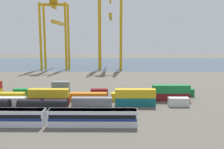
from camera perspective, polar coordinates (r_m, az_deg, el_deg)
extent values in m
plane|color=#5B564C|center=(116.91, -8.97, -1.73)|extent=(420.00, 420.00, 0.00)
cube|color=#384C60|center=(207.29, -4.86, 2.68)|extent=(400.00, 110.00, 0.01)
cube|color=silver|center=(63.57, -24.50, -9.08)|extent=(20.66, 3.10, 3.90)
cube|color=navy|center=(63.60, -24.50, -9.17)|extent=(20.25, 3.14, 0.64)
cube|color=black|center=(63.38, -24.54, -8.49)|extent=(19.83, 3.13, 0.90)
cube|color=slate|center=(63.08, -24.60, -7.55)|extent=(20.45, 2.85, 0.36)
cube|color=silver|center=(58.01, -4.49, -9.99)|extent=(20.66, 3.10, 3.90)
cube|color=navy|center=(58.04, -4.49, -10.08)|extent=(20.25, 3.14, 0.64)
cube|color=black|center=(57.80, -4.50, -9.34)|extent=(19.83, 3.13, 0.90)
cube|color=slate|center=(57.48, -4.51, -8.31)|extent=(20.45, 2.85, 0.36)
cube|color=#232326|center=(69.19, -15.76, -8.46)|extent=(13.15, 2.50, 1.10)
cylinder|color=black|center=(68.63, -15.83, -6.81)|extent=(13.15, 3.02, 3.02)
cylinder|color=black|center=(68.22, -15.89, -5.44)|extent=(0.70, 0.70, 0.36)
cube|color=silver|center=(81.44, -23.44, -5.77)|extent=(12.10, 2.44, 2.60)
cube|color=maroon|center=(77.11, -14.46, -6.11)|extent=(12.10, 2.44, 2.60)
cube|color=gold|center=(76.52, -14.53, -4.22)|extent=(12.10, 2.44, 2.60)
cube|color=slate|center=(74.85, -4.68, -6.30)|extent=(12.10, 2.44, 2.60)
cube|color=#146066|center=(74.84, 5.41, -6.31)|extent=(12.10, 2.44, 2.60)
cube|color=gold|center=(74.23, 5.44, -4.37)|extent=(12.10, 2.44, 2.60)
cube|color=silver|center=(77.08, 15.20, -6.14)|extent=(6.04, 2.44, 2.60)
cube|color=gold|center=(88.29, -23.35, -4.71)|extent=(12.10, 2.44, 2.60)
cube|color=#197538|center=(83.77, -14.81, -4.98)|extent=(12.10, 2.44, 2.60)
cube|color=orange|center=(81.29, -5.52, -5.14)|extent=(12.10, 2.44, 2.60)
cube|color=gold|center=(81.02, 4.10, -5.17)|extent=(12.10, 2.44, 2.60)
cube|color=maroon|center=(83.00, 13.51, -5.05)|extent=(12.10, 2.44, 2.60)
cube|color=#197538|center=(82.45, 13.57, -3.29)|extent=(12.10, 2.44, 2.60)
cube|color=#197538|center=(93.04, -20.07, -3.90)|extent=(6.04, 2.44, 2.60)
cube|color=#146066|center=(89.19, -11.79, -4.07)|extent=(6.04, 2.44, 2.60)
cube|color=slate|center=(88.68, -11.84, -2.43)|extent=(6.04, 2.44, 2.60)
cube|color=maroon|center=(87.33, -2.97, -4.17)|extent=(6.04, 2.44, 2.60)
cube|color=orange|center=(87.60, 6.01, -4.17)|extent=(12.10, 2.44, 2.60)
cube|color=#197538|center=(89.96, 14.73, -4.07)|extent=(12.10, 2.44, 2.60)
cylinder|color=gold|center=(166.91, -16.32, 8.45)|extent=(1.50, 1.50, 43.15)
cylinder|color=gold|center=(162.99, -10.71, 8.65)|extent=(1.50, 1.50, 43.15)
cylinder|color=gold|center=(176.09, -15.42, 8.46)|extent=(1.50, 1.50, 43.15)
cylinder|color=gold|center=(172.38, -10.09, 8.64)|extent=(1.50, 1.50, 43.15)
cube|color=gold|center=(170.85, -13.39, 15.54)|extent=(18.04, 1.20, 1.60)
cube|color=gold|center=(170.65, -13.37, 15.00)|extent=(1.20, 11.16, 1.60)
cube|color=gold|center=(181.22, -12.38, 11.63)|extent=(2.00, 33.66, 2.00)
cube|color=#A77A10|center=(171.18, -13.42, 16.33)|extent=(4.80, 4.00, 3.20)
cylinder|color=gold|center=(159.76, -2.99, 9.48)|extent=(1.50, 1.50, 46.97)
cylinder|color=gold|center=(159.55, 2.15, 9.48)|extent=(1.50, 1.50, 46.97)
cylinder|color=gold|center=(170.37, -2.77, 9.40)|extent=(1.50, 1.50, 46.97)
cylinder|color=gold|center=(170.17, 2.04, 9.41)|extent=(1.50, 1.50, 46.97)
cube|color=gold|center=(166.58, -0.40, 16.72)|extent=(1.20, 12.23, 1.60)
cube|color=gold|center=(179.31, -0.33, 13.21)|extent=(2.00, 39.63, 2.00)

